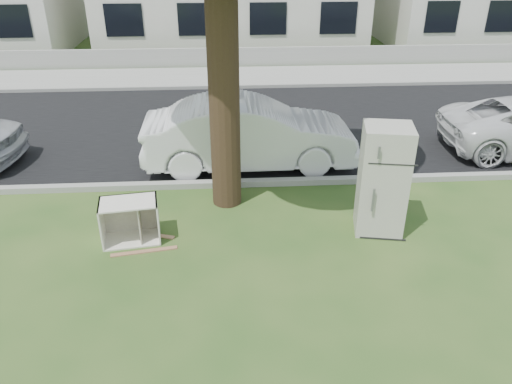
{
  "coord_description": "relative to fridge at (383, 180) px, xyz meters",
  "views": [
    {
      "loc": [
        -0.39,
        -6.59,
        4.59
      ],
      "look_at": [
        0.08,
        0.6,
        0.82
      ],
      "focal_mm": 35.0,
      "sensor_mm": 36.0,
      "label": 1
    }
  ],
  "objects": [
    {
      "name": "plank_b",
      "position": [
        -3.91,
        0.04,
        -0.93
      ],
      "size": [
        0.84,
        0.34,
        0.02
      ],
      "primitive_type": "cube",
      "rotation": [
        0.0,
        0.0,
        -0.31
      ],
      "color": "tan",
      "rests_on": "ground"
    },
    {
      "name": "kerb_near",
      "position": [
        -2.18,
        1.79,
        -0.94
      ],
      "size": [
        120.0,
        0.18,
        0.12
      ],
      "primitive_type": "cube",
      "color": "gray",
      "rests_on": "ground"
    },
    {
      "name": "low_wall",
      "position": [
        -2.18,
        11.94,
        -0.59
      ],
      "size": [
        120.0,
        0.15,
        0.7
      ],
      "primitive_type": "cube",
      "color": "gray",
      "rests_on": "ground"
    },
    {
      "name": "ground",
      "position": [
        -2.18,
        -0.66,
        -0.94
      ],
      "size": [
        120.0,
        120.0,
        0.0
      ],
      "primitive_type": "plane",
      "color": "#2A4E1B"
    },
    {
      "name": "plank_c",
      "position": [
        -4.19,
        -0.03,
        -0.93
      ],
      "size": [
        0.48,
        0.67,
        0.02
      ],
      "primitive_type": "cube",
      "rotation": [
        0.0,
        0.0,
        0.99
      ],
      "color": "tan",
      "rests_on": "ground"
    },
    {
      "name": "sidewalk",
      "position": [
        -2.18,
        10.34,
        -0.93
      ],
      "size": [
        120.0,
        2.8,
        0.01
      ],
      "primitive_type": "cube",
      "color": "gray",
      "rests_on": "ground"
    },
    {
      "name": "car_center",
      "position": [
        -2.06,
        2.78,
        -0.19
      ],
      "size": [
        4.56,
        1.66,
        1.49
      ],
      "primitive_type": "imported",
      "rotation": [
        0.0,
        0.0,
        1.59
      ],
      "color": "white",
      "rests_on": "ground"
    },
    {
      "name": "road",
      "position": [
        -2.18,
        5.34,
        -0.93
      ],
      "size": [
        120.0,
        7.0,
        0.01
      ],
      "primitive_type": "cube",
      "color": "black",
      "rests_on": "ground"
    },
    {
      "name": "kerb_far",
      "position": [
        -2.18,
        8.89,
        -0.94
      ],
      "size": [
        120.0,
        0.18,
        0.12
      ],
      "primitive_type": "cube",
      "color": "gray",
      "rests_on": "ground"
    },
    {
      "name": "plank_a",
      "position": [
        -3.94,
        -0.47,
        -0.93
      ],
      "size": [
        1.06,
        0.26,
        0.02
      ],
      "primitive_type": "cube",
      "rotation": [
        0.0,
        0.0,
        0.17
      ],
      "color": "#9E6B4C",
      "rests_on": "ground"
    },
    {
      "name": "cabinet",
      "position": [
        -4.19,
        -0.08,
        -0.58
      ],
      "size": [
        1.0,
        0.7,
        0.72
      ],
      "primitive_type": "cube",
      "rotation": [
        0.0,
        0.0,
        0.14
      ],
      "color": "silver",
      "rests_on": "ground"
    },
    {
      "name": "fridge",
      "position": [
        0.0,
        0.0,
        0.0
      ],
      "size": [
        0.89,
        0.85,
        1.88
      ],
      "primitive_type": "cube",
      "rotation": [
        0.0,
        0.0,
        -0.18
      ],
      "color": "beige",
      "rests_on": "ground"
    }
  ]
}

